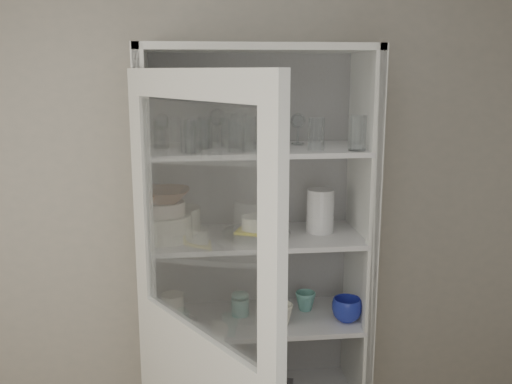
% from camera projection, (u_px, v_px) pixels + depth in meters
% --- Properties ---
extents(wall_back, '(3.60, 0.02, 2.60)m').
position_uv_depth(wall_back, '(210.00, 215.00, 2.78)').
color(wall_back, '#9E9A90').
rests_on(wall_back, ground).
extents(pantry_cabinet, '(1.00, 0.45, 2.10)m').
position_uv_depth(pantry_cabinet, '(255.00, 295.00, 2.72)').
color(pantry_cabinet, silver).
rests_on(pantry_cabinet, floor).
extents(tumbler_0, '(0.09, 0.09, 0.14)m').
position_uv_depth(tumbler_0, '(193.00, 136.00, 2.32)').
color(tumbler_0, silver).
rests_on(tumbler_0, shelf_glass).
extents(tumbler_1, '(0.08, 0.08, 0.13)m').
position_uv_depth(tumbler_1, '(188.00, 137.00, 2.32)').
color(tumbler_1, silver).
rests_on(tumbler_1, shelf_glass).
extents(tumbler_2, '(0.08, 0.08, 0.14)m').
position_uv_depth(tumbler_2, '(249.00, 134.00, 2.38)').
color(tumbler_2, silver).
rests_on(tumbler_2, shelf_glass).
extents(tumbler_3, '(0.09, 0.09, 0.14)m').
position_uv_depth(tumbler_3, '(237.00, 136.00, 2.34)').
color(tumbler_3, silver).
rests_on(tumbler_3, shelf_glass).
extents(tumbler_4, '(0.08, 0.08, 0.16)m').
position_uv_depth(tumbler_4, '(271.00, 133.00, 2.34)').
color(tumbler_4, silver).
rests_on(tumbler_4, shelf_glass).
extents(tumbler_5, '(0.09, 0.09, 0.14)m').
position_uv_depth(tumbler_5, '(316.00, 135.00, 2.37)').
color(tumbler_5, silver).
rests_on(tumbler_5, shelf_glass).
extents(tumbler_6, '(0.08, 0.08, 0.15)m').
position_uv_depth(tumbler_6, '(357.00, 133.00, 2.39)').
color(tumbler_6, silver).
rests_on(tumbler_6, shelf_glass).
extents(tumbler_7, '(0.09, 0.09, 0.13)m').
position_uv_depth(tumbler_7, '(162.00, 132.00, 2.47)').
color(tumbler_7, silver).
rests_on(tumbler_7, shelf_glass).
extents(tumbler_8, '(0.08, 0.08, 0.13)m').
position_uv_depth(tumbler_8, '(205.00, 132.00, 2.47)').
color(tumbler_8, silver).
rests_on(tumbler_8, shelf_glass).
extents(tumbler_9, '(0.09, 0.09, 0.15)m').
position_uv_depth(tumbler_9, '(230.00, 130.00, 2.48)').
color(tumbler_9, silver).
rests_on(tumbler_9, shelf_glass).
extents(tumbler_10, '(0.09, 0.09, 0.14)m').
position_uv_depth(tumbler_10, '(239.00, 131.00, 2.48)').
color(tumbler_10, silver).
rests_on(tumbler_10, shelf_glass).
extents(tumbler_11, '(0.09, 0.09, 0.15)m').
position_uv_depth(tumbler_11, '(271.00, 129.00, 2.52)').
color(tumbler_11, silver).
rests_on(tumbler_11, shelf_glass).
extents(goblet_0, '(0.07, 0.07, 0.16)m').
position_uv_depth(goblet_0, '(162.00, 128.00, 2.54)').
color(goblet_0, silver).
rests_on(goblet_0, shelf_glass).
extents(goblet_1, '(0.08, 0.08, 0.18)m').
position_uv_depth(goblet_1, '(218.00, 125.00, 2.58)').
color(goblet_1, silver).
rests_on(goblet_1, shelf_glass).
extents(goblet_2, '(0.07, 0.07, 0.15)m').
position_uv_depth(goblet_2, '(279.00, 127.00, 2.62)').
color(goblet_2, silver).
rests_on(goblet_2, shelf_glass).
extents(goblet_3, '(0.07, 0.07, 0.15)m').
position_uv_depth(goblet_3, '(298.00, 128.00, 2.58)').
color(goblet_3, silver).
rests_on(goblet_3, shelf_glass).
extents(plate_stack_front, '(0.25, 0.25, 0.11)m').
position_uv_depth(plate_stack_front, '(164.00, 227.00, 2.51)').
color(plate_stack_front, silver).
rests_on(plate_stack_front, shelf_plates).
extents(plate_stack_back, '(0.24, 0.24, 0.11)m').
position_uv_depth(plate_stack_back, '(175.00, 219.00, 2.64)').
color(plate_stack_back, silver).
rests_on(plate_stack_back, shelf_plates).
extents(cream_bowl, '(0.25, 0.25, 0.06)m').
position_uv_depth(cream_bowl, '(164.00, 208.00, 2.49)').
color(cream_bowl, beige).
rests_on(cream_bowl, plate_stack_front).
extents(terracotta_bowl, '(0.24, 0.24, 0.06)m').
position_uv_depth(terracotta_bowl, '(163.00, 195.00, 2.48)').
color(terracotta_bowl, brown).
rests_on(terracotta_bowl, cream_bowl).
extents(glass_platter, '(0.35, 0.35, 0.02)m').
position_uv_depth(glass_platter, '(256.00, 233.00, 2.58)').
color(glass_platter, silver).
rests_on(glass_platter, shelf_plates).
extents(yellow_trivet, '(0.21, 0.21, 0.01)m').
position_uv_depth(yellow_trivet, '(256.00, 230.00, 2.58)').
color(yellow_trivet, yellow).
rests_on(yellow_trivet, glass_platter).
extents(white_ramekin, '(0.14, 0.14, 0.06)m').
position_uv_depth(white_ramekin, '(256.00, 223.00, 2.57)').
color(white_ramekin, silver).
rests_on(white_ramekin, yellow_trivet).
extents(grey_bowl_stack, '(0.12, 0.12, 0.20)m').
position_uv_depth(grey_bowl_stack, '(320.00, 211.00, 2.61)').
color(grey_bowl_stack, silver).
rests_on(grey_bowl_stack, shelf_plates).
extents(mug_blue, '(0.14, 0.14, 0.11)m').
position_uv_depth(mug_blue, '(347.00, 310.00, 2.62)').
color(mug_blue, navy).
rests_on(mug_blue, shelf_mugs).
extents(mug_teal, '(0.12, 0.12, 0.09)m').
position_uv_depth(mug_teal, '(305.00, 301.00, 2.74)').
color(mug_teal, '#247368').
rests_on(mug_teal, shelf_mugs).
extents(mug_white, '(0.13, 0.13, 0.10)m').
position_uv_depth(mug_white, '(281.00, 314.00, 2.58)').
color(mug_white, silver).
rests_on(mug_white, shelf_mugs).
extents(teal_jar, '(0.08, 0.08, 0.10)m').
position_uv_depth(teal_jar, '(240.00, 305.00, 2.68)').
color(teal_jar, '#247368').
rests_on(teal_jar, shelf_mugs).
extents(measuring_cups, '(0.10, 0.10, 0.04)m').
position_uv_depth(measuring_cups, '(180.00, 321.00, 2.57)').
color(measuring_cups, silver).
rests_on(measuring_cups, shelf_mugs).
extents(white_canister, '(0.14, 0.14, 0.12)m').
position_uv_depth(white_canister, '(173.00, 307.00, 2.63)').
color(white_canister, silver).
rests_on(white_canister, shelf_mugs).
extents(tumbler_12, '(0.06, 0.06, 0.13)m').
position_uv_depth(tumbler_12, '(203.00, 134.00, 2.44)').
color(tumbler_12, silver).
rests_on(tumbler_12, shelf_glass).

